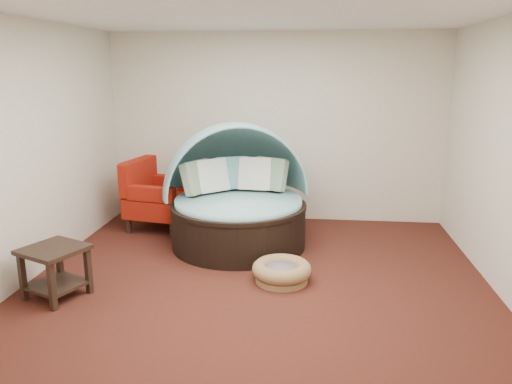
# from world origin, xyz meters

# --- Properties ---
(floor) EXTENTS (5.00, 5.00, 0.00)m
(floor) POSITION_xyz_m (0.00, 0.00, 0.00)
(floor) COLOR #441B13
(floor) RESTS_ON ground
(wall_back) EXTENTS (5.00, 0.00, 5.00)m
(wall_back) POSITION_xyz_m (0.00, 2.50, 1.40)
(wall_back) COLOR beige
(wall_back) RESTS_ON floor
(wall_front) EXTENTS (5.00, 0.00, 5.00)m
(wall_front) POSITION_xyz_m (0.00, -2.50, 1.40)
(wall_front) COLOR beige
(wall_front) RESTS_ON floor
(wall_left) EXTENTS (0.00, 5.00, 5.00)m
(wall_left) POSITION_xyz_m (-2.50, 0.00, 1.40)
(wall_left) COLOR beige
(wall_left) RESTS_ON floor
(ceiling) EXTENTS (5.00, 5.00, 0.00)m
(ceiling) POSITION_xyz_m (0.00, 0.00, 2.80)
(ceiling) COLOR white
(ceiling) RESTS_ON wall_back
(canopy_daybed) EXTENTS (2.25, 2.21, 1.61)m
(canopy_daybed) POSITION_xyz_m (-0.41, 1.28, 0.75)
(canopy_daybed) COLOR black
(canopy_daybed) RESTS_ON floor
(pet_basket) EXTENTS (0.83, 0.83, 0.23)m
(pet_basket) POSITION_xyz_m (0.26, 0.10, 0.12)
(pet_basket) COLOR olive
(pet_basket) RESTS_ON floor
(red_armchair) EXTENTS (1.00, 1.00, 1.01)m
(red_armchair) POSITION_xyz_m (-1.66, 1.81, 0.46)
(red_armchair) COLOR black
(red_armchair) RESTS_ON floor
(side_table) EXTENTS (0.73, 0.73, 0.53)m
(side_table) POSITION_xyz_m (-2.00, -0.52, 0.34)
(side_table) COLOR black
(side_table) RESTS_ON floor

